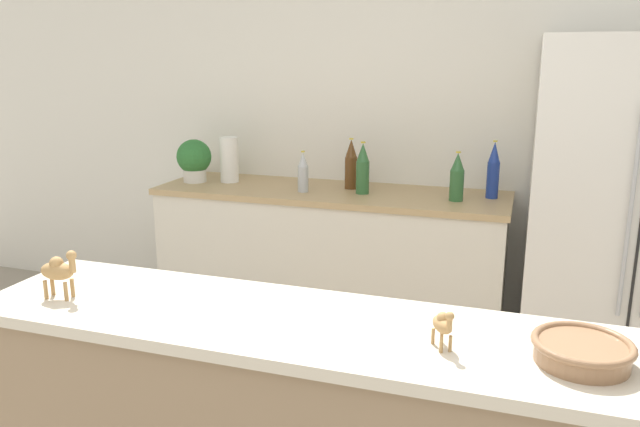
{
  "coord_description": "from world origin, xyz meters",
  "views": [
    {
      "loc": [
        0.55,
        -0.99,
        1.64
      ],
      "look_at": [
        -0.27,
        1.45,
        0.99
      ],
      "focal_mm": 35.0,
      "sensor_mm": 36.0,
      "label": 1
    }
  ],
  "objects_px": {
    "potted_plant": "(194,159)",
    "back_bottle_0": "(351,165)",
    "back_bottle_1": "(457,177)",
    "camel_figurine_second": "(443,324)",
    "back_bottle_4": "(493,171)",
    "paper_towel_roll": "(229,160)",
    "back_bottle_3": "(363,169)",
    "fruit_bowl": "(582,350)",
    "camel_figurine": "(59,270)",
    "back_bottle_2": "(303,172)",
    "refrigerator": "(629,216)"
  },
  "relations": [
    {
      "from": "paper_towel_roll",
      "to": "camel_figurine",
      "type": "relative_size",
      "value": 1.77
    },
    {
      "from": "refrigerator",
      "to": "camel_figurine",
      "type": "distance_m",
      "value": 2.63
    },
    {
      "from": "potted_plant",
      "to": "camel_figurine_second",
      "type": "xyz_separation_m",
      "value": [
        1.78,
        -1.88,
        -0.04
      ]
    },
    {
      "from": "potted_plant",
      "to": "paper_towel_roll",
      "type": "bearing_deg",
      "value": 17.87
    },
    {
      "from": "refrigerator",
      "to": "potted_plant",
      "type": "xyz_separation_m",
      "value": [
        -2.45,
        0.02,
        0.15
      ]
    },
    {
      "from": "back_bottle_3",
      "to": "camel_figurine",
      "type": "xyz_separation_m",
      "value": [
        -0.45,
        -1.91,
        -0.02
      ]
    },
    {
      "from": "back_bottle_0",
      "to": "camel_figurine_second",
      "type": "relative_size",
      "value": 2.6
    },
    {
      "from": "back_bottle_0",
      "to": "back_bottle_2",
      "type": "bearing_deg",
      "value": -143.62
    },
    {
      "from": "back_bottle_0",
      "to": "back_bottle_3",
      "type": "height_order",
      "value": "back_bottle_0"
    },
    {
      "from": "paper_towel_roll",
      "to": "refrigerator",
      "type": "bearing_deg",
      "value": -2.28
    },
    {
      "from": "potted_plant",
      "to": "back_bottle_4",
      "type": "bearing_deg",
      "value": 3.59
    },
    {
      "from": "fruit_bowl",
      "to": "camel_figurine_second",
      "type": "distance_m",
      "value": 0.33
    },
    {
      "from": "back_bottle_2",
      "to": "back_bottle_3",
      "type": "xyz_separation_m",
      "value": [
        0.34,
        0.06,
        0.03
      ]
    },
    {
      "from": "paper_towel_roll",
      "to": "camel_figurine",
      "type": "bearing_deg",
      "value": -78.2
    },
    {
      "from": "back_bottle_0",
      "to": "back_bottle_4",
      "type": "height_order",
      "value": "back_bottle_4"
    },
    {
      "from": "camel_figurine",
      "to": "back_bottle_0",
      "type": "bearing_deg",
      "value": 80.02
    },
    {
      "from": "back_bottle_0",
      "to": "back_bottle_3",
      "type": "relative_size",
      "value": 1.01
    },
    {
      "from": "refrigerator",
      "to": "back_bottle_1",
      "type": "bearing_deg",
      "value": 179.67
    },
    {
      "from": "back_bottle_4",
      "to": "back_bottle_0",
      "type": "bearing_deg",
      "value": -179.93
    },
    {
      "from": "fruit_bowl",
      "to": "camel_figurine",
      "type": "height_order",
      "value": "camel_figurine"
    },
    {
      "from": "back_bottle_2",
      "to": "camel_figurine",
      "type": "xyz_separation_m",
      "value": [
        -0.12,
        -1.85,
        0.01
      ]
    },
    {
      "from": "potted_plant",
      "to": "back_bottle_4",
      "type": "xyz_separation_m",
      "value": [
        1.78,
        0.11,
        0.01
      ]
    },
    {
      "from": "back_bottle_0",
      "to": "camel_figurine_second",
      "type": "xyz_separation_m",
      "value": [
        0.8,
        -1.99,
        -0.04
      ]
    },
    {
      "from": "paper_towel_roll",
      "to": "back_bottle_4",
      "type": "bearing_deg",
      "value": 1.65
    },
    {
      "from": "back_bottle_3",
      "to": "back_bottle_4",
      "type": "relative_size",
      "value": 0.93
    },
    {
      "from": "paper_towel_roll",
      "to": "back_bottle_0",
      "type": "height_order",
      "value": "back_bottle_0"
    },
    {
      "from": "potted_plant",
      "to": "camel_figurine",
      "type": "bearing_deg",
      "value": -72.06
    },
    {
      "from": "back_bottle_4",
      "to": "fruit_bowl",
      "type": "bearing_deg",
      "value": -80.47
    },
    {
      "from": "potted_plant",
      "to": "back_bottle_1",
      "type": "distance_m",
      "value": 1.6
    },
    {
      "from": "back_bottle_0",
      "to": "back_bottle_1",
      "type": "distance_m",
      "value": 0.64
    },
    {
      "from": "fruit_bowl",
      "to": "back_bottle_0",
      "type": "bearing_deg",
      "value": 120.0
    },
    {
      "from": "fruit_bowl",
      "to": "camel_figurine",
      "type": "distance_m",
      "value": 1.49
    },
    {
      "from": "paper_towel_roll",
      "to": "back_bottle_2",
      "type": "bearing_deg",
      "value": -13.65
    },
    {
      "from": "refrigerator",
      "to": "back_bottle_4",
      "type": "height_order",
      "value": "refrigerator"
    },
    {
      "from": "paper_towel_roll",
      "to": "back_bottle_3",
      "type": "xyz_separation_m",
      "value": [
        0.87,
        -0.07,
        0.0
      ]
    },
    {
      "from": "refrigerator",
      "to": "camel_figurine_second",
      "type": "xyz_separation_m",
      "value": [
        -0.67,
        -1.86,
        0.11
      ]
    },
    {
      "from": "back_bottle_1",
      "to": "camel_figurine_second",
      "type": "xyz_separation_m",
      "value": [
        0.18,
        -1.86,
        -0.03
      ]
    },
    {
      "from": "fruit_bowl",
      "to": "back_bottle_3",
      "type": "bearing_deg",
      "value": 119.17
    },
    {
      "from": "back_bottle_3",
      "to": "paper_towel_roll",
      "type": "bearing_deg",
      "value": 175.56
    },
    {
      "from": "paper_towel_roll",
      "to": "back_bottle_0",
      "type": "distance_m",
      "value": 0.77
    },
    {
      "from": "potted_plant",
      "to": "back_bottle_0",
      "type": "xyz_separation_m",
      "value": [
        0.97,
        0.11,
        0.0
      ]
    },
    {
      "from": "back_bottle_2",
      "to": "back_bottle_4",
      "type": "height_order",
      "value": "back_bottle_4"
    },
    {
      "from": "refrigerator",
      "to": "back_bottle_4",
      "type": "relative_size",
      "value": 5.48
    },
    {
      "from": "potted_plant",
      "to": "back_bottle_1",
      "type": "relative_size",
      "value": 0.98
    },
    {
      "from": "refrigerator",
      "to": "back_bottle_0",
      "type": "relative_size",
      "value": 5.85
    },
    {
      "from": "back_bottle_4",
      "to": "camel_figurine_second",
      "type": "height_order",
      "value": "back_bottle_4"
    },
    {
      "from": "back_bottle_0",
      "to": "back_bottle_3",
      "type": "bearing_deg",
      "value": -48.25
    },
    {
      "from": "back_bottle_3",
      "to": "camel_figurine_second",
      "type": "relative_size",
      "value": 2.58
    },
    {
      "from": "paper_towel_roll",
      "to": "back_bottle_2",
      "type": "distance_m",
      "value": 0.55
    },
    {
      "from": "back_bottle_4",
      "to": "fruit_bowl",
      "type": "relative_size",
      "value": 1.32
    }
  ]
}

